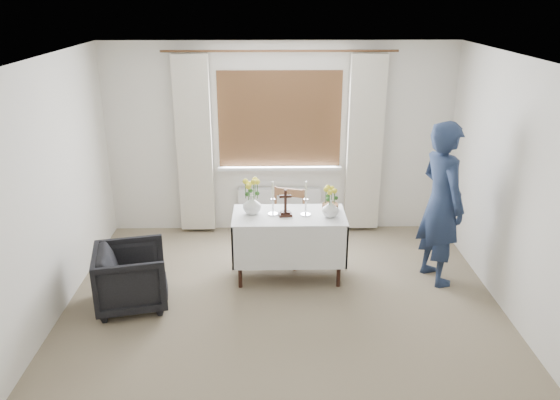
# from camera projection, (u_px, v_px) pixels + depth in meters

# --- Properties ---
(ground) EXTENTS (5.00, 5.00, 0.00)m
(ground) POSITION_uv_depth(u_px,v_px,m) (284.00, 333.00, 5.22)
(ground) COLOR #84715B
(ground) RESTS_ON ground
(altar_table) EXTENTS (1.24, 0.64, 0.76)m
(altar_table) POSITION_uv_depth(u_px,v_px,m) (289.00, 246.00, 6.12)
(altar_table) COLOR white
(altar_table) RESTS_ON ground
(wooden_chair) EXTENTS (0.52, 0.52, 0.89)m
(wooden_chair) POSITION_uv_depth(u_px,v_px,m) (285.00, 228.00, 6.44)
(wooden_chair) COLOR brown
(wooden_chair) RESTS_ON ground
(armchair) EXTENTS (0.85, 0.83, 0.65)m
(armchair) POSITION_uv_depth(u_px,v_px,m) (132.00, 277.00, 5.58)
(armchair) COLOR black
(armchair) RESTS_ON ground
(person) EXTENTS (0.61, 0.76, 1.82)m
(person) POSITION_uv_depth(u_px,v_px,m) (441.00, 204.00, 5.89)
(person) COLOR navy
(person) RESTS_ON ground
(radiator) EXTENTS (1.10, 0.10, 0.60)m
(radiator) POSITION_uv_depth(u_px,v_px,m) (280.00, 209.00, 7.37)
(radiator) COLOR silver
(radiator) RESTS_ON ground
(wooden_cross) EXTENTS (0.15, 0.11, 0.30)m
(wooden_cross) POSITION_uv_depth(u_px,v_px,m) (285.00, 203.00, 5.90)
(wooden_cross) COLOR black
(wooden_cross) RESTS_ON altar_table
(candlestick_left) EXTENTS (0.12, 0.12, 0.38)m
(candlestick_left) POSITION_uv_depth(u_px,v_px,m) (273.00, 198.00, 5.92)
(candlestick_left) COLOR silver
(candlestick_left) RESTS_ON altar_table
(candlestick_right) EXTENTS (0.13, 0.13, 0.39)m
(candlestick_right) POSITION_uv_depth(u_px,v_px,m) (306.00, 199.00, 5.91)
(candlestick_right) COLOR silver
(candlestick_right) RESTS_ON altar_table
(flower_vase_left) EXTENTS (0.26, 0.26, 0.21)m
(flower_vase_left) POSITION_uv_depth(u_px,v_px,m) (252.00, 204.00, 5.98)
(flower_vase_left) COLOR silver
(flower_vase_left) RESTS_ON altar_table
(flower_vase_right) EXTENTS (0.20, 0.20, 0.19)m
(flower_vase_right) POSITION_uv_depth(u_px,v_px,m) (330.00, 208.00, 5.91)
(flower_vase_right) COLOR silver
(flower_vase_right) RESTS_ON altar_table
(wicker_basket) EXTENTS (0.18, 0.18, 0.07)m
(wicker_basket) POSITION_uv_depth(u_px,v_px,m) (330.00, 207.00, 6.12)
(wicker_basket) COLOR brown
(wicker_basket) RESTS_ON altar_table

